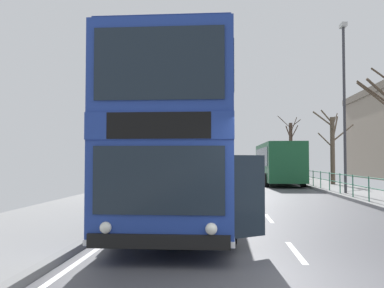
{
  "coord_description": "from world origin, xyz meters",
  "views": [
    {
      "loc": [
        -1.41,
        -5.74,
        1.78
      ],
      "look_at": [
        -2.18,
        4.65,
        2.2
      ],
      "focal_mm": 39.08,
      "sensor_mm": 36.0,
      "label": 1
    }
  ],
  "objects_px": {
    "street_lamp_far_side": "(344,95)",
    "double_decker_bus_main": "(187,145)",
    "bare_tree_far_00": "(332,146)",
    "background_bus_far_lane": "(278,162)",
    "bare_tree_far_02": "(291,147)"
  },
  "relations": [
    {
      "from": "street_lamp_far_side",
      "to": "double_decker_bus_main",
      "type": "bearing_deg",
      "value": -127.6
    },
    {
      "from": "double_decker_bus_main",
      "to": "street_lamp_far_side",
      "type": "relative_size",
      "value": 1.27
    },
    {
      "from": "street_lamp_far_side",
      "to": "bare_tree_far_00",
      "type": "height_order",
      "value": "street_lamp_far_side"
    },
    {
      "from": "double_decker_bus_main",
      "to": "background_bus_far_lane",
      "type": "bearing_deg",
      "value": 75.14
    },
    {
      "from": "double_decker_bus_main",
      "to": "bare_tree_far_02",
      "type": "bearing_deg",
      "value": 75.73
    },
    {
      "from": "bare_tree_far_00",
      "to": "bare_tree_far_02",
      "type": "bearing_deg",
      "value": 92.13
    },
    {
      "from": "double_decker_bus_main",
      "to": "background_bus_far_lane",
      "type": "distance_m",
      "value": 20.45
    },
    {
      "from": "street_lamp_far_side",
      "to": "bare_tree_far_00",
      "type": "distance_m",
      "value": 8.66
    },
    {
      "from": "double_decker_bus_main",
      "to": "background_bus_far_lane",
      "type": "xyz_separation_m",
      "value": [
        5.24,
        19.76,
        -0.59
      ]
    },
    {
      "from": "bare_tree_far_00",
      "to": "double_decker_bus_main",
      "type": "bearing_deg",
      "value": -116.4
    },
    {
      "from": "double_decker_bus_main",
      "to": "bare_tree_far_00",
      "type": "relative_size",
      "value": 2.11
    },
    {
      "from": "bare_tree_far_00",
      "to": "background_bus_far_lane",
      "type": "bearing_deg",
      "value": 149.6
    },
    {
      "from": "bare_tree_far_02",
      "to": "street_lamp_far_side",
      "type": "bearing_deg",
      "value": -92.35
    },
    {
      "from": "double_decker_bus_main",
      "to": "bare_tree_far_00",
      "type": "bearing_deg",
      "value": 63.6
    },
    {
      "from": "background_bus_far_lane",
      "to": "bare_tree_far_00",
      "type": "xyz_separation_m",
      "value": [
        3.53,
        -2.07,
        1.16
      ]
    }
  ]
}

